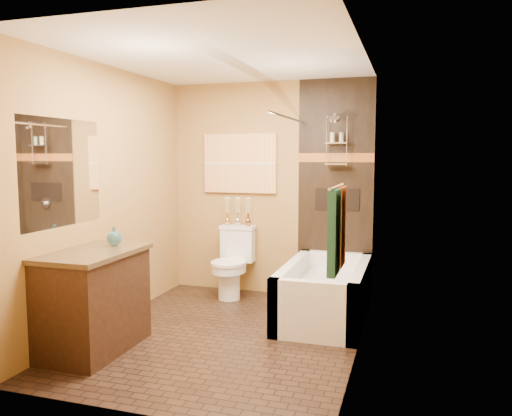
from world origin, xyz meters
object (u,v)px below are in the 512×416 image
at_px(bathtub, 325,296).
at_px(toilet, 233,262).
at_px(sunset_painting, 240,163).
at_px(vanity, 94,300).

relative_size(bathtub, toilet, 1.85).
bearing_deg(sunset_painting, vanity, -104.65).
bearing_deg(toilet, vanity, -108.14).
height_order(sunset_painting, bathtub, sunset_painting).
relative_size(sunset_painting, vanity, 0.93).
height_order(toilet, vanity, vanity).
bearing_deg(toilet, sunset_painting, 88.49).
bearing_deg(bathtub, vanity, -140.51).
bearing_deg(sunset_painting, bathtub, -31.93).
bearing_deg(vanity, sunset_painting, 75.08).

